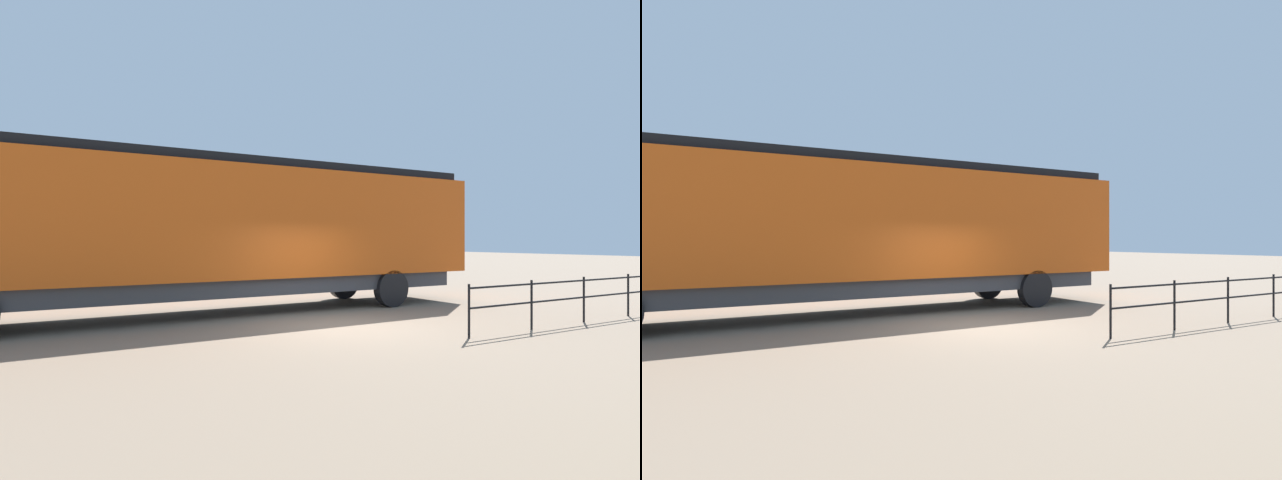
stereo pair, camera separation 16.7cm
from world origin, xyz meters
TOP-DOWN VIEW (x-y plane):
  - ground_plane at (0.00, 0.00)m, footprint 120.00×120.00m
  - locomotive at (-3.47, -1.44)m, footprint 2.88×16.40m
  - platform_fence at (2.51, 7.44)m, footprint 0.05×11.98m

SIDE VIEW (x-z plane):
  - ground_plane at x=0.00m, z-range 0.00..0.00m
  - platform_fence at x=2.51m, z-range 0.17..1.28m
  - locomotive at x=-3.47m, z-range 0.25..4.43m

